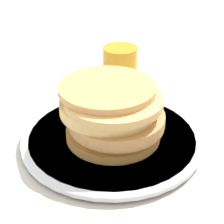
# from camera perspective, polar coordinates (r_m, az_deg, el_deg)

# --- Properties ---
(ground_plane) EXTENTS (4.00, 4.00, 0.00)m
(ground_plane) POSITION_cam_1_polar(r_m,az_deg,el_deg) (0.59, 2.72, -4.98)
(ground_plane) COLOR #BCB7AD
(plate) EXTENTS (0.29, 0.29, 0.01)m
(plate) POSITION_cam_1_polar(r_m,az_deg,el_deg) (0.59, 0.00, -3.90)
(plate) COLOR silver
(plate) RESTS_ON ground_plane
(pancake_stack) EXTENTS (0.16, 0.16, 0.08)m
(pancake_stack) POSITION_cam_1_polar(r_m,az_deg,el_deg) (0.57, 0.11, -0.08)
(pancake_stack) COLOR #B8823B
(pancake_stack) RESTS_ON plate
(juice_glass) EXTENTS (0.08, 0.08, 0.06)m
(juice_glass) POSITION_cam_1_polar(r_m,az_deg,el_deg) (0.82, 1.20, 7.99)
(juice_glass) COLOR orange
(juice_glass) RESTS_ON ground_plane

